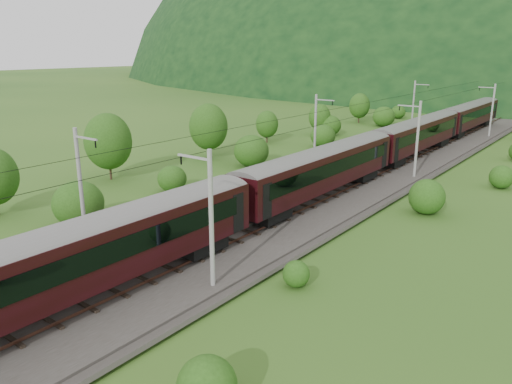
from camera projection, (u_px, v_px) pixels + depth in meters
The scene contains 14 objects.
ground at pixel (143, 263), 32.60m from camera, with size 600.00×600.00×0.00m, color #2C571B.
railbed at pixel (239, 220), 40.19m from camera, with size 14.00×220.00×0.30m, color #38332D.
track_left at pixel (217, 212), 41.53m from camera, with size 2.40×220.00×0.27m.
track_right at pixel (263, 224), 38.73m from camera, with size 2.40×220.00×0.27m.
catenary_left at pixel (316, 127), 59.35m from camera, with size 2.54×192.28×8.00m.
catenary_right at pixel (417, 137), 52.21m from camera, with size 2.54×192.28×8.00m.
overhead_wires at pixel (238, 135), 38.26m from camera, with size 4.83×198.00×0.03m.
mountain_ridge at pixel (375, 69), 331.60m from camera, with size 336.00×280.00×132.00m, color black.
train at pixel (377, 143), 53.48m from camera, with size 3.12×150.14×5.43m.
hazard_post_near at pixel (400, 145), 66.16m from camera, with size 0.18×0.18×1.64m, color red.
hazard_post_far at pixel (387, 153), 61.50m from camera, with size 0.15×0.15×1.44m, color red.
signal at pixel (439, 118), 86.70m from camera, with size 0.27×0.27×2.47m.
vegetation_left at pixel (158, 151), 53.20m from camera, with size 14.39×144.96×7.09m.
vegetation_right at pixel (392, 230), 35.21m from camera, with size 7.33×105.82×2.70m.
Camera 1 is at (24.13, -19.36, 13.50)m, focal length 35.00 mm.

